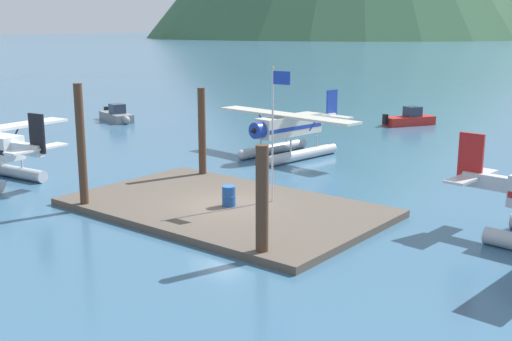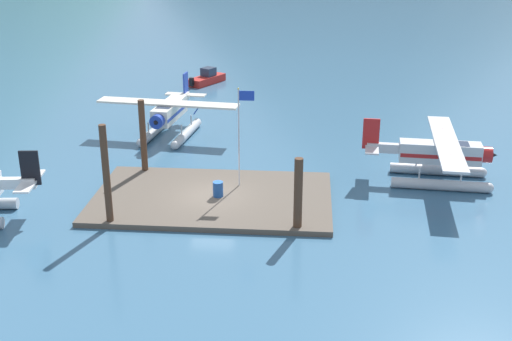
# 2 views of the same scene
# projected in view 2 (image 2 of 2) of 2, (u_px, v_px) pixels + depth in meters

# --- Properties ---
(ground_plane) EXTENTS (1200.00, 1200.00, 0.00)m
(ground_plane) POSITION_uv_depth(u_px,v_px,m) (213.00, 200.00, 37.82)
(ground_plane) COLOR #38607F
(dock_platform) EXTENTS (13.51, 8.35, 0.30)m
(dock_platform) POSITION_uv_depth(u_px,v_px,m) (213.00, 198.00, 37.77)
(dock_platform) COLOR brown
(dock_platform) RESTS_ON ground
(piling_near_left) EXTENTS (0.37, 0.37, 5.54)m
(piling_near_left) POSITION_uv_depth(u_px,v_px,m) (106.00, 177.00, 33.72)
(piling_near_left) COLOR #4C3323
(piling_near_left) RESTS_ON ground
(piling_near_right) EXTENTS (0.44, 0.44, 4.02)m
(piling_near_right) POSITION_uv_depth(u_px,v_px,m) (298.00, 196.00, 33.34)
(piling_near_right) COLOR #4C3323
(piling_near_right) RESTS_ON ground
(piling_far_left) EXTENTS (0.39, 0.39, 4.81)m
(piling_far_left) POSITION_uv_depth(u_px,v_px,m) (143.00, 138.00, 40.80)
(piling_far_left) COLOR #4C3323
(piling_far_left) RESTS_ON ground
(flagpole) EXTENTS (0.95, 0.10, 5.92)m
(flagpole) POSITION_uv_depth(u_px,v_px,m) (241.00, 126.00, 37.81)
(flagpole) COLOR silver
(flagpole) RESTS_ON dock_platform
(fuel_drum) EXTENTS (0.62, 0.62, 0.88)m
(fuel_drum) POSITION_uv_depth(u_px,v_px,m) (218.00, 189.00, 37.44)
(fuel_drum) COLOR #1E4C99
(fuel_drum) RESTS_ON dock_platform
(seaplane_cream_bow_left) EXTENTS (10.49, 7.95, 3.84)m
(seaplane_cream_bow_left) POSITION_uv_depth(u_px,v_px,m) (170.00, 116.00, 48.24)
(seaplane_cream_bow_left) COLOR #B7BABF
(seaplane_cream_bow_left) RESTS_ON ground
(seaplane_silver_stbd_fwd) EXTENTS (7.97, 10.48, 3.84)m
(seaplane_silver_stbd_fwd) POSITION_uv_depth(u_px,v_px,m) (440.00, 158.00, 39.83)
(seaplane_silver_stbd_fwd) COLOR #B7BABF
(seaplane_silver_stbd_fwd) RESTS_ON ground
(boat_red_open_north) EXTENTS (3.38, 4.40, 1.50)m
(boat_red_open_north) POSITION_uv_depth(u_px,v_px,m) (208.00, 78.00, 64.23)
(boat_red_open_north) COLOR #B2231E
(boat_red_open_north) RESTS_ON ground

